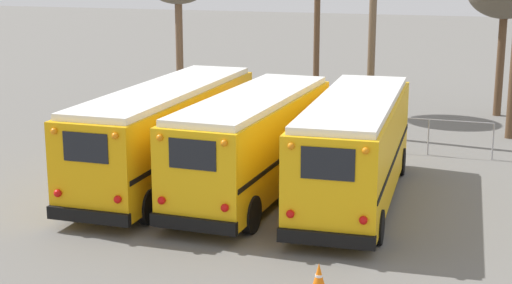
{
  "coord_description": "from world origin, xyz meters",
  "views": [
    {
      "loc": [
        7.53,
        -23.8,
        7.53
      ],
      "look_at": [
        0.0,
        -0.57,
        1.7
      ],
      "focal_mm": 55.0,
      "sensor_mm": 36.0,
      "label": 1
    }
  ],
  "objects_px": {
    "school_bus_1": "(253,141)",
    "school_bus_2": "(355,146)",
    "traffic_cone": "(319,277)",
    "utility_pole": "(372,38)",
    "school_bus_0": "(167,131)"
  },
  "relations": [
    {
      "from": "school_bus_1",
      "to": "school_bus_2",
      "type": "xyz_separation_m",
      "value": [
        3.19,
        0.31,
        0.0
      ]
    },
    {
      "from": "school_bus_2",
      "to": "traffic_cone",
      "type": "xyz_separation_m",
      "value": [
        0.55,
        -6.9,
        -1.44
      ]
    },
    {
      "from": "school_bus_1",
      "to": "utility_pole",
      "type": "relative_size",
      "value": 1.17
    },
    {
      "from": "school_bus_2",
      "to": "traffic_cone",
      "type": "distance_m",
      "value": 7.07
    },
    {
      "from": "school_bus_0",
      "to": "utility_pole",
      "type": "distance_m",
      "value": 10.74
    },
    {
      "from": "school_bus_1",
      "to": "utility_pole",
      "type": "bearing_deg",
      "value": 77.71
    },
    {
      "from": "school_bus_0",
      "to": "utility_pole",
      "type": "height_order",
      "value": "utility_pole"
    },
    {
      "from": "utility_pole",
      "to": "traffic_cone",
      "type": "bearing_deg",
      "value": -84.07
    },
    {
      "from": "school_bus_1",
      "to": "traffic_cone",
      "type": "distance_m",
      "value": 7.72
    },
    {
      "from": "school_bus_0",
      "to": "traffic_cone",
      "type": "xyz_separation_m",
      "value": [
        6.92,
        -7.04,
        -1.46
      ]
    },
    {
      "from": "traffic_cone",
      "to": "utility_pole",
      "type": "bearing_deg",
      "value": 95.93
    },
    {
      "from": "school_bus_2",
      "to": "utility_pole",
      "type": "height_order",
      "value": "utility_pole"
    },
    {
      "from": "school_bus_2",
      "to": "utility_pole",
      "type": "relative_size",
      "value": 1.22
    },
    {
      "from": "school_bus_2",
      "to": "utility_pole",
      "type": "xyz_separation_m",
      "value": [
        -1.12,
        9.19,
        2.41
      ]
    },
    {
      "from": "traffic_cone",
      "to": "school_bus_1",
      "type": "bearing_deg",
      "value": 119.55
    }
  ]
}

